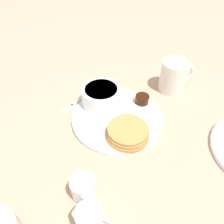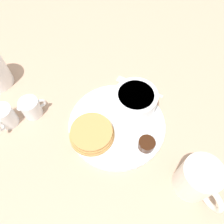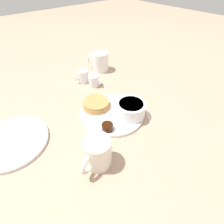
% 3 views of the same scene
% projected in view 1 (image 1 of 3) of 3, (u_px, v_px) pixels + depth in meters
% --- Properties ---
extents(ground_plane, '(4.00, 4.00, 0.00)m').
position_uv_depth(ground_plane, '(117.00, 119.00, 0.61)').
color(ground_plane, tan).
extents(plate, '(0.25, 0.25, 0.01)m').
position_uv_depth(plate, '(117.00, 118.00, 0.61)').
color(plate, white).
rests_on(plate, ground_plane).
extents(pancake_stack, '(0.11, 0.11, 0.03)m').
position_uv_depth(pancake_stack, '(128.00, 132.00, 0.55)').
color(pancake_stack, '#B78447').
rests_on(pancake_stack, plate).
extents(bowl, '(0.11, 0.11, 0.05)m').
position_uv_depth(bowl, '(101.00, 95.00, 0.63)').
color(bowl, white).
rests_on(bowl, plate).
extents(syrup_cup, '(0.04, 0.04, 0.02)m').
position_uv_depth(syrup_cup, '(142.00, 99.00, 0.64)').
color(syrup_cup, black).
rests_on(syrup_cup, plate).
extents(butter_ramekin, '(0.04, 0.04, 0.04)m').
position_uv_depth(butter_ramekin, '(101.00, 93.00, 0.66)').
color(butter_ramekin, white).
rests_on(butter_ramekin, plate).
extents(coffee_mug, '(0.08, 0.11, 0.10)m').
position_uv_depth(coffee_mug, '(174.00, 76.00, 0.68)').
color(coffee_mug, silver).
rests_on(coffee_mug, ground_plane).
extents(creamer_pitcher_near, '(0.07, 0.05, 0.06)m').
position_uv_depth(creamer_pitcher_near, '(83.00, 187.00, 0.44)').
color(creamer_pitcher_near, white).
rests_on(creamer_pitcher_near, ground_plane).
extents(creamer_pitcher_far, '(0.05, 0.07, 0.06)m').
position_uv_depth(creamer_pitcher_far, '(90.00, 220.00, 0.39)').
color(creamer_pitcher_far, white).
rests_on(creamer_pitcher_far, ground_plane).
extents(fork, '(0.12, 0.10, 0.00)m').
position_uv_depth(fork, '(76.00, 102.00, 0.67)').
color(fork, silver).
rests_on(fork, ground_plane).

